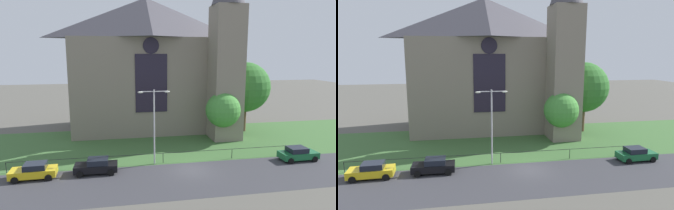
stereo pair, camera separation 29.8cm
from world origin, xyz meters
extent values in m
plane|color=#56544C|center=(0.00, 10.00, 0.00)|extent=(160.00, 160.00, 0.00)
cube|color=#38383D|center=(0.00, -2.00, 0.00)|extent=(120.00, 8.00, 0.01)
cube|color=#3D6633|center=(0.00, 8.00, 0.00)|extent=(120.00, 20.00, 0.01)
cube|color=gray|center=(-2.56, 18.49, 7.00)|extent=(22.00, 12.00, 14.00)
pyramid|color=#47444C|center=(-2.56, 18.49, 17.00)|extent=(22.00, 12.00, 6.00)
cube|color=black|center=(-2.56, 12.44, 7.70)|extent=(4.40, 0.16, 8.00)
cylinder|color=black|center=(-2.56, 12.44, 12.80)|extent=(2.20, 0.15, 2.20)
cube|color=gray|center=(7.44, 10.49, 9.00)|extent=(4.00, 4.00, 18.00)
cylinder|color=black|center=(-2.56, 2.50, 1.10)|extent=(31.74, 0.05, 0.05)
cylinder|color=black|center=(-18.43, 2.50, 0.55)|extent=(0.06, 0.07, 1.10)
cylinder|color=black|center=(-10.49, 2.50, 0.55)|extent=(0.07, 0.07, 1.10)
cylinder|color=black|center=(-2.56, 2.50, 0.55)|extent=(0.07, 0.07, 1.10)
cylinder|color=black|center=(5.38, 2.50, 0.55)|extent=(0.06, 0.07, 1.10)
cylinder|color=black|center=(13.31, 2.50, 0.55)|extent=(0.07, 0.07, 1.10)
cylinder|color=#4C3823|center=(6.61, 8.94, 1.29)|extent=(0.48, 0.48, 2.58)
sphere|color=#428C38|center=(6.61, 8.94, 4.33)|extent=(4.67, 4.67, 4.67)
cylinder|color=brown|center=(11.72, 13.62, 1.99)|extent=(0.81, 0.81, 3.97)
sphere|color=#2D6B28|center=(11.72, 13.62, 6.77)|extent=(7.47, 7.47, 7.47)
cylinder|color=#B2B2B7|center=(-3.51, 2.40, 4.05)|extent=(0.16, 0.16, 8.10)
cylinder|color=#B2B2B7|center=(-4.21, 2.40, 7.90)|extent=(1.40, 0.10, 0.10)
cylinder|color=#B2B2B7|center=(-2.81, 2.40, 7.90)|extent=(1.40, 0.10, 0.10)
ellipsoid|color=white|center=(-4.91, 2.40, 7.85)|extent=(0.57, 0.26, 0.20)
ellipsoid|color=white|center=(-2.11, 2.40, 7.85)|extent=(0.57, 0.26, 0.20)
cube|color=gold|center=(-15.39, 0.69, 0.61)|extent=(4.25, 1.92, 0.70)
cube|color=black|center=(-15.20, 0.70, 1.23)|extent=(2.05, 1.66, 0.55)
cylinder|color=black|center=(-16.84, -0.25, 0.32)|extent=(0.65, 0.24, 0.64)
cylinder|color=black|center=(-16.89, 1.55, 0.32)|extent=(0.65, 0.24, 0.64)
cylinder|color=black|center=(-13.90, -0.16, 0.32)|extent=(0.65, 0.24, 0.64)
cylinder|color=black|center=(-13.95, 1.64, 0.32)|extent=(0.65, 0.24, 0.64)
cube|color=black|center=(-9.58, 0.94, 0.61)|extent=(4.25, 1.92, 0.70)
cube|color=black|center=(-9.38, 0.94, 1.23)|extent=(2.05, 1.66, 0.55)
cylinder|color=black|center=(-11.08, 0.09, 0.32)|extent=(0.65, 0.24, 0.64)
cylinder|color=black|center=(-11.02, 1.89, 0.32)|extent=(0.65, 0.24, 0.64)
cylinder|color=black|center=(-8.14, 0.00, 0.32)|extent=(0.65, 0.24, 0.64)
cylinder|color=black|center=(-8.08, 1.80, 0.32)|extent=(0.65, 0.24, 0.64)
cube|color=#196033|center=(12.47, 0.67, 0.61)|extent=(4.23, 1.86, 0.70)
cube|color=black|center=(12.27, 0.67, 1.23)|extent=(2.02, 1.63, 0.55)
cylinder|color=black|center=(13.92, 1.59, 0.32)|extent=(0.64, 0.23, 0.64)
cylinder|color=black|center=(13.95, -0.21, 0.32)|extent=(0.64, 0.23, 0.64)
cylinder|color=black|center=(10.98, 1.55, 0.32)|extent=(0.64, 0.23, 0.64)
cylinder|color=black|center=(11.01, -0.25, 0.32)|extent=(0.64, 0.23, 0.64)
camera|label=1|loc=(-7.45, -27.75, 11.89)|focal=31.56mm
camera|label=2|loc=(-7.16, -27.80, 11.89)|focal=31.56mm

